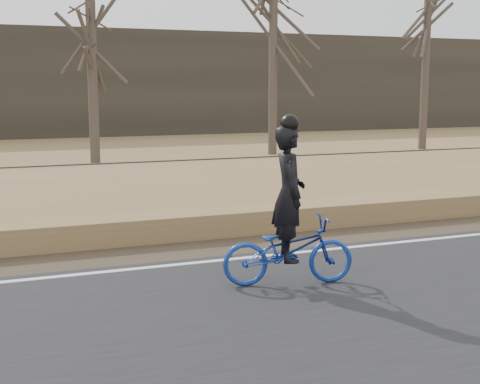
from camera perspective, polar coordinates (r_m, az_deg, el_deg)
name	(u,v)px	position (r m, az deg, el deg)	size (l,w,h in m)	color
ground	(309,259)	(11.14, 5.95, -5.67)	(120.00, 120.00, 0.00)	olive
road	(398,302)	(9.08, 13.31, -9.10)	(120.00, 6.00, 0.06)	black
edge_line	(304,252)	(11.29, 5.48, -5.11)	(120.00, 0.12, 0.01)	silver
shoulder	(279,242)	(12.18, 3.35, -4.26)	(120.00, 1.60, 0.04)	#473A2B
embankment	(222,204)	(14.86, -1.50, -1.04)	(120.00, 5.00, 0.44)	olive
ballast	(175,182)	(18.43, -5.55, 0.90)	(120.00, 3.00, 0.45)	slate
railroad	(175,171)	(18.39, -5.56, 1.83)	(120.00, 2.40, 0.29)	black
treeline_backdrop	(68,83)	(39.86, -14.47, 9.00)	(120.00, 4.00, 6.00)	#383328
cyclist	(288,230)	(9.32, 4.16, -3.29)	(1.94, 1.03, 2.38)	navy
bare_tree_near_left	(93,75)	(24.78, -12.47, 9.75)	(0.36, 0.36, 6.45)	#4F463A
bare_tree_center	(273,36)	(27.99, 2.86, 13.16)	(0.36, 0.36, 9.68)	#4F463A
bare_tree_right	(425,66)	(31.39, 15.54, 10.28)	(0.36, 0.36, 7.37)	#4F463A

